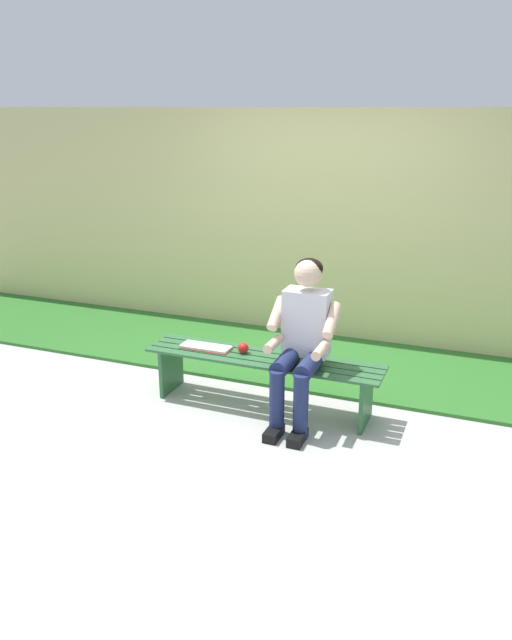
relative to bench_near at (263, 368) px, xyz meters
The scene contains 7 objects.
ground_plane 1.52m from the bench_near, 42.66° to the left, with size 10.00×7.00×0.04m, color #B2B2AD.
grass_strip 1.48m from the bench_near, 90.00° to the right, with size 9.00×2.20×0.03m, color #2D6B28.
brick_wall 2.10m from the bench_near, 75.02° to the right, with size 9.50×0.24×2.27m, color #D1C684.
bench_near is the anchor object (origin of this frame).
person_seated 0.49m from the bench_near, 163.93° to the left, with size 0.50×0.69×1.23m.
apple 0.22m from the bench_near, ahead, with size 0.09×0.09×0.09m, color red.
book_open 0.50m from the bench_near, ahead, with size 0.41×0.16×0.02m.
Camera 1 is at (-1.62, 4.28, 2.27)m, focal length 35.57 mm.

